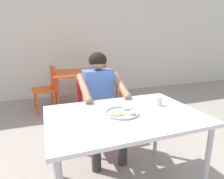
# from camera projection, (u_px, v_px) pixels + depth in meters

# --- Properties ---
(back_wall) EXTENTS (12.00, 0.12, 3.40)m
(back_wall) POSITION_uv_depth(u_px,v_px,m) (62.00, 22.00, 4.30)
(back_wall) COLOR silver
(back_wall) RESTS_ON ground
(table_foreground) EXTENTS (1.28, 0.86, 0.74)m
(table_foreground) POSITION_uv_depth(u_px,v_px,m) (124.00, 121.00, 1.61)
(table_foreground) COLOR silver
(table_foreground) RESTS_ON ground
(thali_tray) EXTENTS (0.29, 0.29, 0.03)m
(thali_tray) POSITION_uv_depth(u_px,v_px,m) (122.00, 113.00, 1.59)
(thali_tray) COLOR #B7BABF
(thali_tray) RESTS_ON table_foreground
(drinking_cup) EXTENTS (0.07, 0.07, 0.09)m
(drinking_cup) POSITION_uv_depth(u_px,v_px,m) (158.00, 101.00, 1.78)
(drinking_cup) COLOR silver
(drinking_cup) RESTS_ON table_foreground
(chair_foreground) EXTENTS (0.44, 0.41, 0.86)m
(chair_foreground) POSITION_uv_depth(u_px,v_px,m) (96.00, 107.00, 2.42)
(chair_foreground) COLOR red
(chair_foreground) RESTS_ON ground
(diner_foreground) EXTENTS (0.49, 0.55, 1.21)m
(diner_foreground) POSITION_uv_depth(u_px,v_px,m) (101.00, 96.00, 2.16)
(diner_foreground) COLOR #353535
(diner_foreground) RESTS_ON ground
(table_background_red) EXTENTS (0.95, 0.85, 0.72)m
(table_background_red) POSITION_uv_depth(u_px,v_px,m) (77.00, 76.00, 3.78)
(table_background_red) COLOR #E04C19
(table_background_red) RESTS_ON ground
(chair_red_left) EXTENTS (0.46, 0.46, 0.85)m
(chair_red_left) POSITION_uv_depth(u_px,v_px,m) (48.00, 85.00, 3.61)
(chair_red_left) COLOR #E2511A
(chair_red_left) RESTS_ON ground
(chair_red_right) EXTENTS (0.43, 0.43, 0.87)m
(chair_red_right) POSITION_uv_depth(u_px,v_px,m) (108.00, 80.00, 4.04)
(chair_red_right) COLOR #DD481B
(chair_red_right) RESTS_ON ground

